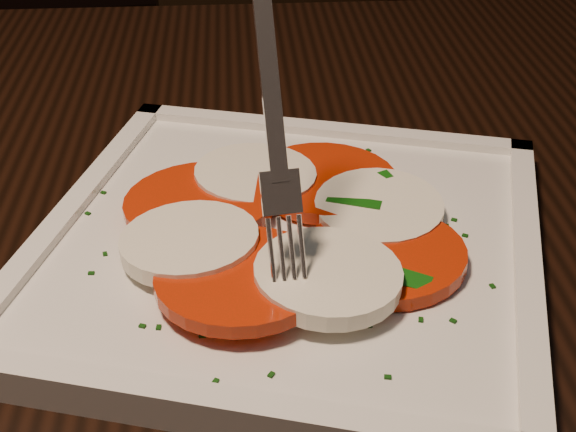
{
  "coord_description": "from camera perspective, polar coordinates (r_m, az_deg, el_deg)",
  "views": [
    {
      "loc": [
        0.05,
        -0.2,
        1.04
      ],
      "look_at": [
        0.13,
        0.19,
        0.78
      ],
      "focal_mm": 50.0,
      "sensor_mm": 36.0,
      "label": 1
    }
  ],
  "objects": [
    {
      "name": "chair",
      "position": [
        1.4,
        0.27,
        12.01
      ],
      "size": [
        0.46,
        0.46,
        0.93
      ],
      "rotation": [
        0.0,
        0.0,
        0.09
      ],
      "color": "black",
      "rests_on": "ground"
    },
    {
      "name": "caprese_salad",
      "position": [
        0.48,
        -0.01,
        -0.64
      ],
      "size": [
        0.23,
        0.24,
        0.02
      ],
      "color": "red",
      "rests_on": "plate"
    },
    {
      "name": "plate",
      "position": [
        0.49,
        0.0,
        -2.22
      ],
      "size": [
        0.39,
        0.39,
        0.01
      ],
      "primitive_type": "cube",
      "rotation": [
        0.0,
        0.0,
        -0.42
      ],
      "color": "white",
      "rests_on": "table"
    },
    {
      "name": "fork",
      "position": [
        0.42,
        -1.48,
        8.99
      ],
      "size": [
        0.04,
        0.09,
        0.17
      ],
      "primitive_type": null,
      "rotation": [
        0.0,
        0.0,
        0.0
      ],
      "color": "white",
      "rests_on": "caprese_salad"
    },
    {
      "name": "table",
      "position": [
        0.62,
        5.09,
        -5.71
      ],
      "size": [
        1.29,
        0.95,
        0.75
      ],
      "rotation": [
        0.0,
        0.0,
        -0.13
      ],
      "color": "black",
      "rests_on": "ground"
    }
  ]
}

